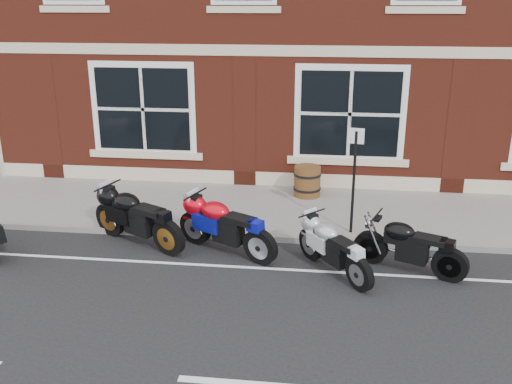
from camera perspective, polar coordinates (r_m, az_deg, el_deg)
ground at (r=10.04m, az=0.99°, el=-8.17°), size 80.00×80.00×0.00m
sidewalk at (r=12.75m, az=2.40°, el=-1.80°), size 30.00×3.00×0.12m
kerb at (r=11.29m, az=1.74°, el=-4.63°), size 30.00×0.16×0.12m
moto_sport_red at (r=10.62m, az=-3.07°, el=-3.21°), size 2.02×1.19×1.00m
moto_sport_black at (r=11.21m, az=-11.79°, el=-2.28°), size 2.09×1.22×1.03m
moto_sport_silver at (r=9.96m, az=7.85°, el=-5.35°), size 1.28×1.65×0.89m
moto_naked_black at (r=10.27m, az=14.97°, el=-5.00°), size 1.89×0.94×0.91m
barrel_planter at (r=13.41m, az=5.15°, el=1.09°), size 0.65×0.65×0.72m
parking_sign at (r=11.16m, az=9.79°, el=1.83°), size 0.30×0.07×2.12m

